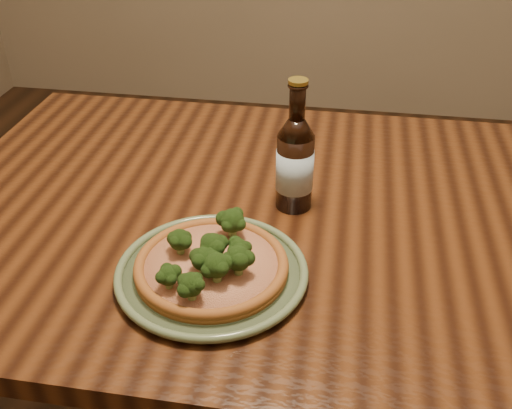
% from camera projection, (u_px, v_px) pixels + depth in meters
% --- Properties ---
extents(table, '(1.60, 0.90, 0.75)m').
position_uv_depth(table, '(351.00, 257.00, 1.14)').
color(table, '#45220E').
rests_on(table, ground).
extents(plate, '(0.31, 0.31, 0.02)m').
position_uv_depth(plate, '(212.00, 272.00, 0.94)').
color(plate, '#5A6A49').
rests_on(plate, table).
extents(pizza, '(0.24, 0.24, 0.07)m').
position_uv_depth(pizza, '(212.00, 264.00, 0.93)').
color(pizza, brown).
rests_on(pizza, plate).
extents(beer_bottle, '(0.07, 0.07, 0.25)m').
position_uv_depth(beer_bottle, '(295.00, 162.00, 1.07)').
color(beer_bottle, black).
rests_on(beer_bottle, table).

